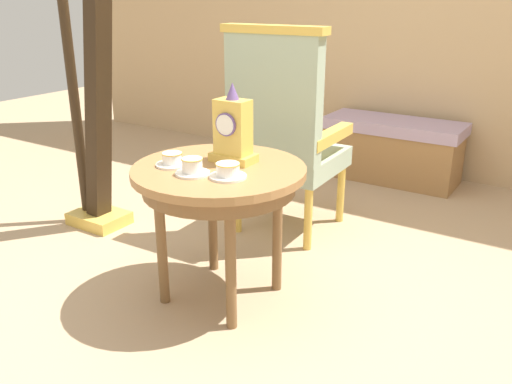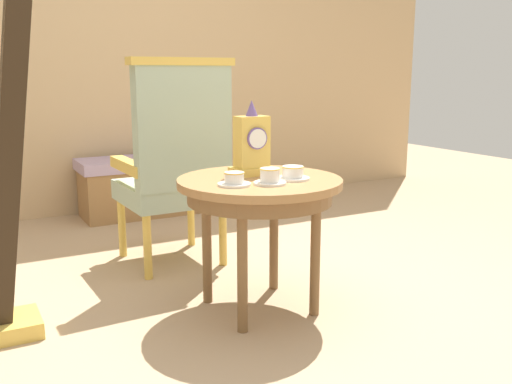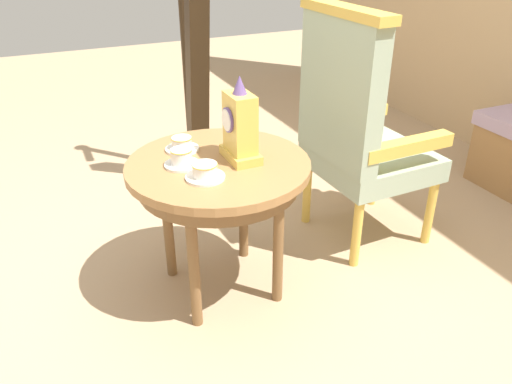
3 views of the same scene
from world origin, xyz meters
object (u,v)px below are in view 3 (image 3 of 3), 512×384
(side_table, at_px, (219,179))
(armchair, at_px, (357,128))
(teacup_center, at_px, (205,172))
(teacup_right, at_px, (182,159))
(teacup_left, at_px, (182,145))
(harp, at_px, (194,70))
(mantel_clock, at_px, (240,127))

(side_table, height_order, armchair, armchair)
(teacup_center, bearing_deg, teacup_right, -161.91)
(teacup_center, bearing_deg, armchair, 105.33)
(teacup_center, bearing_deg, teacup_left, 179.82)
(harp, bearing_deg, teacup_right, -21.16)
(armchair, bearing_deg, teacup_left, -93.93)
(side_table, distance_m, armchair, 0.74)
(side_table, height_order, teacup_center, teacup_center)
(mantel_clock, height_order, armchair, armchair)
(mantel_clock, bearing_deg, side_table, -96.12)
(harp, bearing_deg, side_table, -13.84)
(teacup_center, height_order, harp, harp)
(side_table, distance_m, harp, 1.09)
(teacup_center, distance_m, mantel_clock, 0.24)
(armchair, height_order, harp, harp)
(mantel_clock, bearing_deg, armchair, 100.89)
(side_table, bearing_deg, harp, 166.16)
(teacup_right, xyz_separation_m, mantel_clock, (0.03, 0.23, 0.11))
(side_table, xyz_separation_m, harp, (-1.05, 0.26, 0.15))
(teacup_center, distance_m, armchair, 0.86)
(teacup_right, bearing_deg, teacup_center, 18.09)
(teacup_center, relative_size, harp, 0.09)
(teacup_right, xyz_separation_m, armchair, (-0.09, 0.87, -0.05))
(side_table, xyz_separation_m, mantel_clock, (0.01, 0.09, 0.21))
(teacup_right, distance_m, teacup_center, 0.14)
(teacup_right, xyz_separation_m, harp, (-1.02, 0.40, 0.05))
(harp, bearing_deg, mantel_clock, -9.00)
(harp, bearing_deg, armchair, 27.00)
(side_table, bearing_deg, teacup_center, -39.69)
(teacup_left, height_order, harp, harp)
(mantel_clock, distance_m, armchair, 0.67)
(side_table, distance_m, mantel_clock, 0.23)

